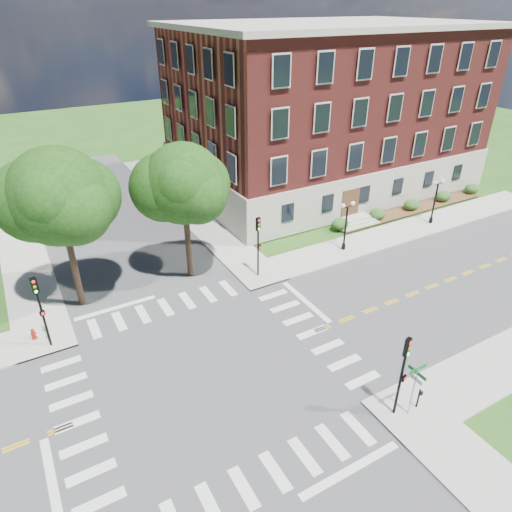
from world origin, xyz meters
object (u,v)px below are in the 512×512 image
traffic_signal_ne (258,239)px  twin_lamp_east (435,199)px  traffic_signal_nw (40,304)px  push_button_post (419,397)px  fire_hydrant (33,334)px  twin_lamp_west (346,223)px  traffic_signal_se (403,367)px  street_sign_pole (415,381)px

traffic_signal_ne → twin_lamp_east: 18.84m
traffic_signal_nw → push_button_post: traffic_signal_nw is taller
fire_hydrant → twin_lamp_west: bearing=-0.6°
traffic_signal_ne → fire_hydrant: (-15.78, 0.34, -2.72)m
traffic_signal_se → traffic_signal_nw: same height
traffic_signal_nw → fire_hydrant: bearing=125.1°
push_button_post → traffic_signal_ne: bearing=92.7°
traffic_signal_nw → traffic_signal_se: bearing=-44.4°
twin_lamp_west → traffic_signal_nw: bearing=-177.8°
traffic_signal_ne → traffic_signal_nw: (-14.98, -0.80, 0.00)m
twin_lamp_west → street_sign_pole: size_ratio=1.36×
traffic_signal_nw → push_button_post: size_ratio=4.00×
traffic_signal_se → twin_lamp_west: (8.89, 15.05, -0.66)m
traffic_signal_nw → twin_lamp_west: (23.31, 0.91, -0.66)m
traffic_signal_nw → twin_lamp_east: traffic_signal_nw is taller
push_button_post → fire_hydrant: size_ratio=1.60×
traffic_signal_ne → street_sign_pole: 15.35m
traffic_signal_se → push_button_post: bearing=-13.2°
traffic_signal_ne → twin_lamp_west: traffic_signal_ne is taller
street_sign_pole → push_button_post: (0.69, 0.07, -1.51)m
twin_lamp_east → traffic_signal_ne: bearing=-179.5°
twin_lamp_west → twin_lamp_east: same height
traffic_signal_ne → twin_lamp_west: bearing=0.7°
traffic_signal_ne → traffic_signal_nw: 15.00m
traffic_signal_ne → traffic_signal_nw: same height
twin_lamp_west → push_button_post: 17.22m
twin_lamp_east → push_button_post: bearing=-139.6°
traffic_signal_se → twin_lamp_east: 24.59m
traffic_signal_nw → street_sign_pole: size_ratio=1.55×
push_button_post → fire_hydrant: bearing=136.6°
twin_lamp_east → fire_hydrant: size_ratio=5.64×
twin_lamp_east → push_button_post: size_ratio=3.53×
twin_lamp_west → street_sign_pole: 17.51m
traffic_signal_se → traffic_signal_ne: bearing=87.9°
traffic_signal_se → twin_lamp_east: bearing=37.9°
twin_lamp_east → street_sign_pole: (-18.78, -15.49, -0.21)m
twin_lamp_west → push_button_post: bearing=-116.4°
traffic_signal_se → traffic_signal_ne: size_ratio=1.00×
traffic_signal_ne → fire_hydrant: size_ratio=6.40×
street_sign_pole → fire_hydrant: street_sign_pole is taller
twin_lamp_east → push_button_post: 23.83m
traffic_signal_ne → traffic_signal_se: bearing=-92.1°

